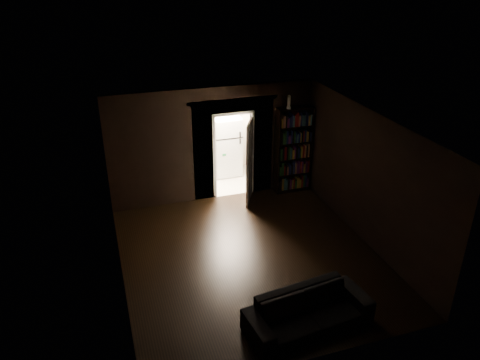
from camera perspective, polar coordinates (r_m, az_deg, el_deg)
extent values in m
plane|color=black|center=(9.53, 1.29, -9.45)|extent=(5.50, 5.50, 0.00)
cube|color=black|center=(11.02, -9.51, 3.58)|extent=(2.55, 0.10, 2.80)
cube|color=black|center=(11.76, 4.84, 5.28)|extent=(1.55, 0.10, 2.80)
cube|color=black|center=(11.03, -0.93, 9.73)|extent=(0.90, 0.10, 0.70)
cube|color=black|center=(8.40, -14.99, -4.34)|extent=(0.02, 5.50, 2.80)
cube|color=black|center=(9.83, 15.27, 0.18)|extent=(0.02, 5.50, 2.80)
cube|color=black|center=(6.68, 9.35, -12.43)|extent=(5.00, 0.02, 2.80)
cube|color=beige|center=(8.24, 1.48, 6.68)|extent=(5.00, 5.50, 0.02)
cube|color=white|center=(11.44, -0.79, 2.90)|extent=(1.04, 0.06, 2.17)
cube|color=beige|center=(12.69, -1.98, -0.17)|extent=(2.20, 1.80, 0.10)
cube|color=beige|center=(12.97, -3.12, 6.37)|extent=(2.20, 0.10, 2.40)
cube|color=beige|center=(11.98, -6.92, 4.54)|extent=(0.10, 1.60, 2.40)
cube|color=beige|center=(12.51, 2.58, 5.64)|extent=(0.10, 1.60, 2.40)
cube|color=beige|center=(11.82, -2.17, 10.80)|extent=(2.20, 1.80, 0.10)
cube|color=#D07075|center=(12.62, -3.16, 10.66)|extent=(2.00, 0.04, 0.26)
imported|color=black|center=(7.84, 8.38, -15.04)|extent=(2.17, 1.15, 0.80)
cube|color=black|center=(11.76, 6.49, 3.64)|extent=(0.95, 0.58, 2.20)
cube|color=white|center=(12.72, -1.71, 4.20)|extent=(0.91, 0.87, 1.65)
cube|color=white|center=(11.19, 1.15, 2.22)|extent=(0.43, 0.78, 2.05)
cube|color=white|center=(11.24, 5.99, 9.46)|extent=(0.13, 0.13, 0.33)
cube|color=black|center=(12.42, -2.00, 8.34)|extent=(0.66, 0.11, 0.27)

